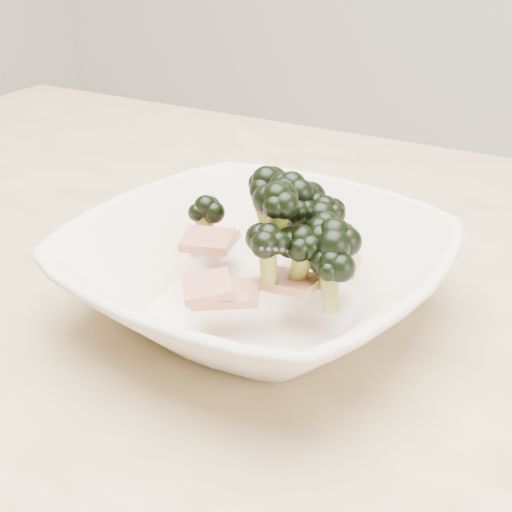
# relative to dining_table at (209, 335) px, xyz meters

# --- Properties ---
(dining_table) EXTENTS (1.20, 0.80, 0.75)m
(dining_table) POSITION_rel_dining_table_xyz_m (0.00, 0.00, 0.00)
(dining_table) COLOR tan
(dining_table) RESTS_ON ground
(broccoli_dish) EXTENTS (0.31, 0.31, 0.12)m
(broccoli_dish) POSITION_rel_dining_table_xyz_m (0.10, -0.08, 0.14)
(broccoli_dish) COLOR beige
(broccoli_dish) RESTS_ON dining_table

